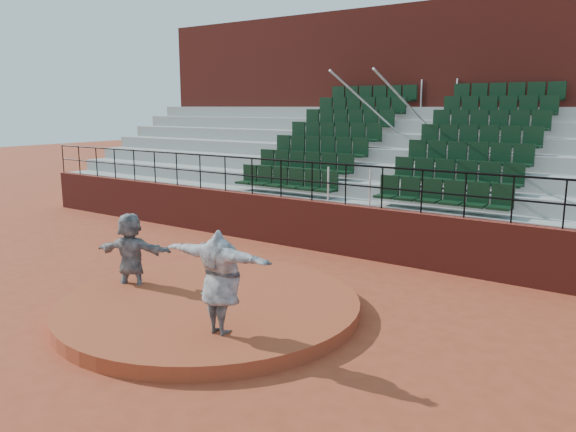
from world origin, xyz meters
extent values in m
plane|color=#9C3C23|center=(0.00, 0.00, 0.00)|extent=(90.00, 90.00, 0.00)
cylinder|color=#A14124|center=(0.00, 0.00, 0.12)|extent=(5.50, 5.50, 0.25)
cube|color=white|center=(0.00, 0.15, 0.27)|extent=(0.60, 0.15, 0.03)
cube|color=maroon|center=(0.00, 5.00, 0.65)|extent=(24.00, 0.30, 1.30)
cylinder|color=black|center=(0.00, 5.00, 2.30)|extent=(24.00, 0.05, 0.05)
cylinder|color=black|center=(0.00, 5.00, 1.80)|extent=(24.00, 0.04, 0.04)
cylinder|color=black|center=(-12.00, 5.00, 1.80)|extent=(0.04, 0.04, 1.00)
cylinder|color=black|center=(-11.00, 5.00, 1.80)|extent=(0.04, 0.04, 1.00)
cylinder|color=black|center=(-10.00, 5.00, 1.80)|extent=(0.04, 0.04, 1.00)
cylinder|color=black|center=(-9.00, 5.00, 1.80)|extent=(0.04, 0.04, 1.00)
cylinder|color=black|center=(-8.00, 5.00, 1.80)|extent=(0.04, 0.04, 1.00)
cylinder|color=black|center=(-7.00, 5.00, 1.80)|extent=(0.04, 0.04, 1.00)
cylinder|color=black|center=(-6.00, 5.00, 1.80)|extent=(0.04, 0.04, 1.00)
cylinder|color=black|center=(-5.00, 5.00, 1.80)|extent=(0.04, 0.04, 1.00)
cylinder|color=black|center=(-4.00, 5.00, 1.80)|extent=(0.04, 0.04, 1.00)
cylinder|color=black|center=(-3.00, 5.00, 1.80)|extent=(0.04, 0.04, 1.00)
cylinder|color=black|center=(-2.00, 5.00, 1.80)|extent=(0.04, 0.04, 1.00)
cylinder|color=black|center=(-1.00, 5.00, 1.80)|extent=(0.04, 0.04, 1.00)
cylinder|color=black|center=(0.00, 5.00, 1.80)|extent=(0.04, 0.04, 1.00)
cylinder|color=black|center=(1.00, 5.00, 1.80)|extent=(0.04, 0.04, 1.00)
cylinder|color=black|center=(2.00, 5.00, 1.80)|extent=(0.04, 0.04, 1.00)
cylinder|color=black|center=(3.00, 5.00, 1.80)|extent=(0.04, 0.04, 1.00)
cylinder|color=black|center=(4.00, 5.00, 1.80)|extent=(0.04, 0.04, 1.00)
cylinder|color=black|center=(5.00, 5.00, 1.80)|extent=(0.04, 0.04, 1.00)
cube|color=#989892|center=(0.00, 5.58, 0.65)|extent=(24.00, 0.85, 1.30)
cube|color=black|center=(-2.25, 5.59, 1.66)|extent=(3.30, 0.48, 0.72)
cube|color=black|center=(2.25, 5.59, 1.66)|extent=(3.30, 0.48, 0.72)
cube|color=#989892|center=(0.00, 6.43, 0.85)|extent=(24.00, 0.85, 1.70)
cube|color=black|center=(-2.25, 6.44, 2.06)|extent=(3.30, 0.48, 0.72)
cube|color=black|center=(2.25, 6.44, 2.06)|extent=(3.30, 0.48, 0.72)
cube|color=#989892|center=(0.00, 7.28, 1.05)|extent=(24.00, 0.85, 2.10)
cube|color=black|center=(-2.25, 7.29, 2.46)|extent=(3.30, 0.48, 0.72)
cube|color=black|center=(2.25, 7.29, 2.46)|extent=(3.30, 0.48, 0.72)
cube|color=#989892|center=(0.00, 8.12, 1.25)|extent=(24.00, 0.85, 2.50)
cube|color=black|center=(-2.25, 8.13, 2.86)|extent=(3.30, 0.48, 0.72)
cube|color=black|center=(2.25, 8.13, 2.86)|extent=(3.30, 0.48, 0.72)
cube|color=#989892|center=(0.00, 8.97, 1.45)|extent=(24.00, 0.85, 2.90)
cube|color=black|center=(-2.25, 8.98, 3.26)|extent=(3.30, 0.48, 0.72)
cube|color=black|center=(2.25, 8.98, 3.26)|extent=(3.30, 0.48, 0.72)
cube|color=#989892|center=(0.00, 9.82, 1.65)|extent=(24.00, 0.85, 3.30)
cube|color=black|center=(-2.25, 9.83, 3.66)|extent=(3.30, 0.48, 0.72)
cube|color=black|center=(2.25, 9.83, 3.66)|extent=(3.30, 0.48, 0.72)
cube|color=#989892|center=(0.00, 10.68, 1.85)|extent=(24.00, 0.85, 3.70)
cube|color=black|center=(-2.25, 10.69, 4.06)|extent=(3.30, 0.48, 0.72)
cube|color=black|center=(2.25, 10.69, 4.06)|extent=(3.30, 0.48, 0.72)
cylinder|color=silver|center=(-0.60, 8.12, 3.40)|extent=(0.06, 5.97, 2.46)
cylinder|color=silver|center=(0.60, 8.12, 3.40)|extent=(0.06, 5.97, 2.46)
cube|color=maroon|center=(0.00, 12.60, 3.55)|extent=(24.00, 3.00, 7.10)
imported|color=black|center=(1.22, -1.04, 1.07)|extent=(2.04, 0.62, 1.65)
imported|color=black|center=(-1.91, -0.19, 0.84)|extent=(1.63, 1.07, 1.68)
camera|label=1|loc=(6.84, -7.18, 3.73)|focal=35.00mm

